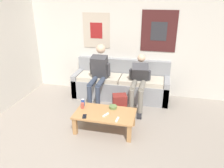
{
  "coord_description": "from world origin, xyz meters",
  "views": [
    {
      "loc": [
        1.09,
        -2.31,
        2.29
      ],
      "look_at": [
        0.22,
        1.45,
        0.68
      ],
      "focal_mm": 35.0,
      "sensor_mm": 36.0,
      "label": 1
    }
  ],
  "objects": [
    {
      "name": "ground_plane",
      "position": [
        0.0,
        0.0,
        0.0
      ],
      "size": [
        18.0,
        18.0,
        0.0
      ],
      "primitive_type": "plane",
      "color": "gray"
    },
    {
      "name": "game_controller_near_right",
      "position": [
        0.47,
        0.74,
        0.36
      ],
      "size": [
        0.04,
        0.15,
        0.03
      ],
      "color": "white",
      "rests_on": "coffee_table"
    },
    {
      "name": "backpack",
      "position": [
        0.35,
        1.59,
        0.19
      ],
      "size": [
        0.34,
        0.32,
        0.39
      ],
      "color": "maroon",
      "rests_on": "ground_plane"
    },
    {
      "name": "coffee_table",
      "position": [
        0.21,
        0.93,
        0.29
      ],
      "size": [
        1.06,
        0.6,
        0.34
      ],
      "color": "#B27F4C",
      "rests_on": "ground_plane"
    },
    {
      "name": "person_seated_teen",
      "position": [
        0.68,
        1.98,
        0.61
      ],
      "size": [
        0.47,
        0.97,
        1.08
      ],
      "color": "gray",
      "rests_on": "ground_plane"
    },
    {
      "name": "game_controller_near_left",
      "position": [
        0.25,
        0.84,
        0.36
      ],
      "size": [
        0.09,
        0.14,
        0.03
      ],
      "color": "white",
      "rests_on": "coffee_table"
    },
    {
      "name": "ceramic_bowl",
      "position": [
        0.31,
        1.12,
        0.37
      ],
      "size": [
        0.15,
        0.15,
        0.05
      ],
      "color": "#607F47",
      "rests_on": "coffee_table"
    },
    {
      "name": "person_seated_adult",
      "position": [
        -0.21,
        1.98,
        0.7
      ],
      "size": [
        0.47,
        0.9,
        1.27
      ],
      "color": "#384256",
      "rests_on": "ground_plane"
    },
    {
      "name": "drink_can_blue",
      "position": [
        -0.26,
        1.11,
        0.41
      ],
      "size": [
        0.07,
        0.07,
        0.12
      ],
      "color": "#28479E",
      "rests_on": "coffee_table"
    },
    {
      "name": "couch",
      "position": [
        0.22,
        2.34,
        0.3
      ],
      "size": [
        2.2,
        0.68,
        0.86
      ],
      "color": "gray",
      "rests_on": "ground_plane"
    },
    {
      "name": "pillar_candle",
      "position": [
        -0.23,
        1.0,
        0.4
      ],
      "size": [
        0.06,
        0.06,
        0.12
      ],
      "color": "#B24C42",
      "rests_on": "coffee_table"
    },
    {
      "name": "wall_back",
      "position": [
        0.0,
        2.68,
        1.28
      ],
      "size": [
        10.0,
        0.07,
        2.55
      ],
      "color": "silver",
      "rests_on": "ground_plane"
    },
    {
      "name": "cell_phone",
      "position": [
        -0.1,
        0.72,
        0.35
      ],
      "size": [
        0.1,
        0.15,
        0.01
      ],
      "color": "black",
      "rests_on": "coffee_table"
    }
  ]
}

